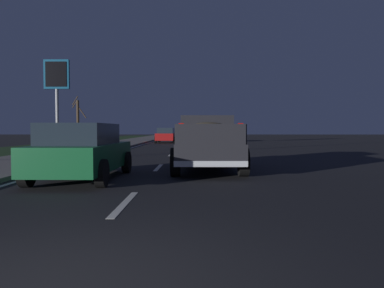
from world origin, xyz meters
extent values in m
plane|color=black|center=(27.00, 0.00, 0.00)|extent=(144.00, 144.00, 0.00)
cube|color=slate|center=(27.00, 5.70, 0.06)|extent=(108.00, 4.00, 0.12)
cube|color=#1E3819|center=(27.00, 10.70, 0.00)|extent=(108.00, 6.00, 0.01)
cube|color=silver|center=(3.93, 0.00, 0.00)|extent=(2.40, 0.14, 0.01)
cube|color=silver|center=(10.43, 0.00, 0.00)|extent=(2.40, 0.14, 0.01)
cube|color=silver|center=(17.35, 0.00, 0.00)|extent=(2.40, 0.14, 0.01)
cube|color=silver|center=(23.79, 0.00, 0.00)|extent=(2.40, 0.14, 0.01)
cube|color=silver|center=(30.24, 0.00, 0.00)|extent=(2.40, 0.14, 0.01)
cube|color=silver|center=(36.41, 0.00, 0.00)|extent=(2.40, 0.14, 0.01)
cube|color=silver|center=(43.15, 0.00, 0.00)|extent=(2.40, 0.14, 0.01)
cube|color=silver|center=(50.15, 0.00, 0.00)|extent=(2.40, 0.14, 0.01)
cube|color=silver|center=(56.13, 0.00, 0.00)|extent=(2.40, 0.14, 0.01)
cube|color=silver|center=(61.21, 0.00, 0.00)|extent=(2.40, 0.14, 0.01)
cube|color=silver|center=(66.45, 0.00, 0.00)|extent=(2.40, 0.14, 0.01)
cube|color=silver|center=(73.21, 0.00, 0.00)|extent=(2.40, 0.14, 0.01)
cube|color=silver|center=(79.31, 0.00, 0.00)|extent=(2.40, 0.14, 0.01)
cube|color=silver|center=(27.00, 3.40, 0.00)|extent=(108.00, 0.14, 0.01)
cube|color=#232328|center=(9.72, -1.75, 0.67)|extent=(5.40, 2.01, 0.60)
cube|color=#232328|center=(10.91, -1.75, 1.42)|extent=(2.16, 1.84, 0.90)
cube|color=#1E2833|center=(9.86, -1.75, 1.47)|extent=(0.04, 1.44, 0.50)
cube|color=#232328|center=(8.64, -0.81, 1.25)|extent=(3.02, 0.08, 0.56)
cube|color=#232328|center=(8.64, -2.69, 1.25)|extent=(3.02, 0.08, 0.56)
cube|color=#232328|center=(7.06, -1.75, 1.25)|extent=(0.08, 1.88, 0.56)
cube|color=silver|center=(7.06, -1.75, 0.45)|extent=(0.12, 2.00, 0.16)
cube|color=red|center=(7.07, -0.95, 1.45)|extent=(0.06, 0.14, 0.20)
cube|color=red|center=(7.07, -2.55, 1.45)|extent=(0.06, 0.14, 0.20)
ellipsoid|color=#4C422D|center=(8.64, -1.75, 1.29)|extent=(2.59, 1.52, 0.64)
sphere|color=silver|center=(9.14, -1.39, 1.15)|extent=(0.40, 0.40, 0.40)
sphere|color=beige|center=(8.04, -2.05, 1.13)|extent=(0.34, 0.34, 0.34)
cylinder|color=black|center=(11.51, -0.75, 0.42)|extent=(0.84, 0.28, 0.84)
cylinder|color=black|center=(11.50, -2.75, 0.42)|extent=(0.84, 0.28, 0.84)
cylinder|color=black|center=(7.94, -0.75, 0.42)|extent=(0.84, 0.28, 0.84)
cylinder|color=black|center=(7.94, -2.75, 0.42)|extent=(0.84, 0.28, 0.84)
cube|color=maroon|center=(35.30, 1.60, 0.63)|extent=(4.45, 1.92, 0.70)
cube|color=#1E2833|center=(35.05, 1.61, 1.26)|extent=(2.50, 1.65, 0.56)
cylinder|color=black|center=(36.82, 2.46, 0.34)|extent=(0.68, 0.22, 0.68)
cylinder|color=black|center=(36.77, 0.66, 0.34)|extent=(0.68, 0.22, 0.68)
cylinder|color=black|center=(33.83, 2.54, 0.34)|extent=(0.68, 0.22, 0.68)
cylinder|color=black|center=(33.78, 0.74, 0.34)|extent=(0.68, 0.22, 0.68)
cube|color=red|center=(33.15, 1.66, 0.68)|extent=(0.12, 1.51, 0.10)
cube|color=#14592D|center=(7.30, 1.77, 0.63)|extent=(4.42, 1.85, 0.70)
cube|color=#1E2833|center=(7.05, 1.77, 1.26)|extent=(2.48, 1.61, 0.56)
cylinder|color=black|center=(8.81, 2.65, 0.34)|extent=(0.68, 0.22, 0.68)
cylinder|color=black|center=(8.78, 0.85, 0.34)|extent=(0.68, 0.22, 0.68)
cylinder|color=black|center=(5.82, 2.69, 0.34)|extent=(0.68, 0.22, 0.68)
cylinder|color=black|center=(5.79, 0.89, 0.34)|extent=(0.68, 0.22, 0.68)
cube|color=red|center=(5.15, 1.80, 0.68)|extent=(0.10, 1.51, 0.10)
cube|color=navy|center=(37.00, -1.58, 0.63)|extent=(4.45, 1.91, 0.70)
cube|color=#1E2833|center=(36.75, -1.57, 1.26)|extent=(2.50, 1.65, 0.56)
cylinder|color=black|center=(38.52, -0.72, 0.34)|extent=(0.68, 0.22, 0.68)
cylinder|color=black|center=(38.47, -2.52, 0.34)|extent=(0.68, 0.22, 0.68)
cylinder|color=black|center=(35.53, -0.64, 0.34)|extent=(0.68, 0.22, 0.68)
cylinder|color=black|center=(35.48, -2.44, 0.34)|extent=(0.68, 0.22, 0.68)
cube|color=red|center=(34.85, -1.52, 0.68)|extent=(0.12, 1.51, 0.10)
cylinder|color=#99999E|center=(25.03, 9.07, 3.32)|extent=(0.24, 0.24, 6.63)
cube|color=navy|center=(25.03, 9.07, 5.53)|extent=(0.24, 1.90, 2.20)
cube|color=black|center=(24.90, 9.07, 5.53)|extent=(0.04, 1.60, 1.87)
cylinder|color=#423323|center=(36.03, 10.97, 2.22)|extent=(0.28, 0.28, 4.45)
cylinder|color=#423323|center=(36.06, 11.27, 4.07)|extent=(0.16, 0.66, 0.88)
cylinder|color=#423323|center=(36.16, 11.29, 4.43)|extent=(0.35, 0.71, 0.98)
cylinder|color=#423323|center=(36.02, 10.54, 3.23)|extent=(0.12, 0.96, 1.33)
camera|label=1|loc=(-2.89, -1.30, 1.38)|focal=34.57mm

